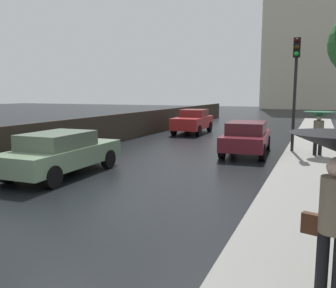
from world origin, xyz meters
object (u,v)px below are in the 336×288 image
Objects in this scene: car_green_near_kerb at (61,153)px; car_red_mid_road at (193,121)px; car_maroon_far_ahead at (246,137)px; pedestrian_with_umbrella_far at (319,120)px; traffic_light at (296,74)px.

car_red_mid_road is (-0.02, 12.35, 0.06)m from car_green_near_kerb.
car_maroon_far_ahead is 2.51× the size of pedestrian_with_umbrella_far.
car_maroon_far_ahead is 2.83m from pedestrian_with_umbrella_far.
pedestrian_with_umbrella_far is 2.10m from traffic_light.
pedestrian_with_umbrella_far is (7.20, -6.36, 0.74)m from car_red_mid_road.
traffic_light is at bearing 15.34° from car_maroon_far_ahead.
traffic_light is (6.23, -5.69, 2.49)m from car_red_mid_road.
car_red_mid_road is at bearing -90.94° from car_green_near_kerb.
traffic_light is at bearing -134.06° from car_green_near_kerb.
car_red_mid_road is 2.43× the size of pedestrian_with_umbrella_far.
traffic_light reaches higher than car_green_near_kerb.
car_green_near_kerb is 1.06× the size of car_red_mid_road.
car_red_mid_road is 8.80m from traffic_light.
pedestrian_with_umbrella_far is at bearing -141.20° from car_green_near_kerb.
car_red_mid_road is at bearing -52.91° from pedestrian_with_umbrella_far.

